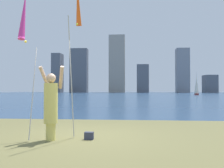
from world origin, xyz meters
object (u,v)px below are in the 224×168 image
person (51,103)px  kite_flag_left (24,19)px  kite_flag_right (78,8)px  bag (89,136)px  sailboat_4 (197,86)px

person → kite_flag_left: bearing=-149.2°
kite_flag_right → bag: size_ratio=18.74×
person → kite_flag_left: size_ratio=0.52×
kite_flag_right → sailboat_4: (16.73, 53.50, -1.45)m
kite_flag_left → sailboat_4: (17.74, 54.75, -0.80)m
person → kite_flag_left: kite_flag_left is taller
kite_flag_right → bag: 3.60m
person → kite_flag_left: 2.16m
kite_flag_right → bag: bearing=-53.1°
kite_flag_left → kite_flag_right: bearing=51.0°
person → sailboat_4: sailboat_4 is taller
person → bag: bearing=-2.2°
kite_flag_right → sailboat_4: 56.07m
person → bag: size_ratio=8.18×
person → sailboat_4: (17.23, 54.27, 1.25)m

